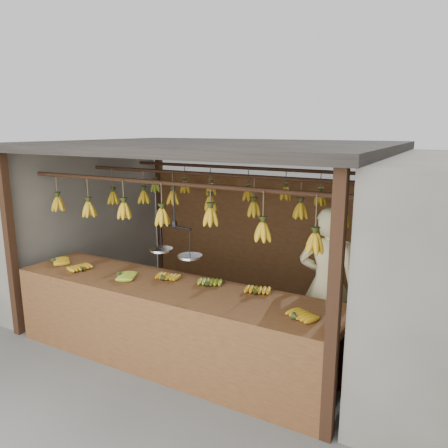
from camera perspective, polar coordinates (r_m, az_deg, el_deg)
The scene contains 8 objects.
ground at distance 6.08m, azimuth -1.41°, elevation -12.60°, with size 80.00×80.00×0.00m, color #5B5B57.
stall at distance 5.82m, azimuth 0.14°, elevation 6.52°, with size 4.30×3.30×2.40m.
neighbor_left at distance 8.09m, azimuth -23.98°, elevation 1.25°, with size 3.00×3.00×2.30m, color slate.
counter at distance 4.80m, azimuth -8.05°, elevation -10.46°, with size 3.84×0.87×0.96m.
hanging_bananas at distance 5.57m, azimuth -1.56°, elevation 2.67°, with size 3.57×2.25×0.40m.
balance_scale at distance 4.78m, azimuth -6.40°, elevation -3.27°, with size 0.68×0.32×0.77m.
vendor at distance 4.94m, azimuth 13.34°, elevation -7.87°, with size 0.65×0.42×1.77m, color beige.
bag_bundles at distance 6.34m, azimuth 20.37°, elevation -2.78°, with size 0.08×0.26×1.31m.
Camera 1 is at (2.81, -4.73, 2.58)m, focal length 35.00 mm.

